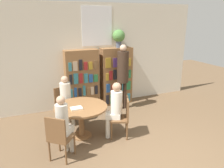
{
  "coord_description": "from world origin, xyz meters",
  "views": [
    {
      "loc": [
        -2.08,
        -2.87,
        2.57
      ],
      "look_at": [
        -0.14,
        1.76,
        1.05
      ],
      "focal_mm": 35.0,
      "sensor_mm": 36.0,
      "label": 1
    }
  ],
  "objects_px": {
    "chair_left_side": "(64,103)",
    "bookshelf_left": "(82,80)",
    "reading_table": "(81,111)",
    "seated_reader_back": "(64,123)",
    "chair_far_side": "(123,116)",
    "flower_vase": "(119,37)",
    "seated_reader_left": "(66,98)",
    "librarian_standing": "(123,70)",
    "bookshelf_right": "(116,76)",
    "chair_near_camera": "(59,136)",
    "seated_reader_right": "(115,107)"
  },
  "relations": [
    {
      "from": "bookshelf_right",
      "to": "bookshelf_left",
      "type": "bearing_deg",
      "value": 180.0
    },
    {
      "from": "seated_reader_right",
      "to": "seated_reader_back",
      "type": "height_order",
      "value": "seated_reader_right"
    },
    {
      "from": "flower_vase",
      "to": "seated_reader_left",
      "type": "bearing_deg",
      "value": -154.0
    },
    {
      "from": "chair_left_side",
      "to": "bookshelf_left",
      "type": "bearing_deg",
      "value": -147.91
    },
    {
      "from": "chair_near_camera",
      "to": "seated_reader_right",
      "type": "relative_size",
      "value": 0.71
    },
    {
      "from": "flower_vase",
      "to": "librarian_standing",
      "type": "distance_m",
      "value": 1.02
    },
    {
      "from": "chair_left_side",
      "to": "chair_far_side",
      "type": "distance_m",
      "value": 1.64
    },
    {
      "from": "reading_table",
      "to": "seated_reader_back",
      "type": "bearing_deg",
      "value": -130.71
    },
    {
      "from": "bookshelf_right",
      "to": "seated_reader_back",
      "type": "bearing_deg",
      "value": -133.41
    },
    {
      "from": "bookshelf_left",
      "to": "chair_far_side",
      "type": "height_order",
      "value": "bookshelf_left"
    },
    {
      "from": "seated_reader_left",
      "to": "seated_reader_back",
      "type": "relative_size",
      "value": 1.0
    },
    {
      "from": "bookshelf_left",
      "to": "librarian_standing",
      "type": "bearing_deg",
      "value": -25.47
    },
    {
      "from": "bookshelf_right",
      "to": "chair_far_side",
      "type": "xyz_separation_m",
      "value": [
        -0.7,
        -1.94,
        -0.35
      ]
    },
    {
      "from": "reading_table",
      "to": "librarian_standing",
      "type": "xyz_separation_m",
      "value": [
        1.52,
        1.08,
        0.56
      ]
    },
    {
      "from": "reading_table",
      "to": "chair_near_camera",
      "type": "height_order",
      "value": "chair_near_camera"
    },
    {
      "from": "bookshelf_left",
      "to": "flower_vase",
      "type": "height_order",
      "value": "flower_vase"
    },
    {
      "from": "reading_table",
      "to": "chair_far_side",
      "type": "height_order",
      "value": "chair_far_side"
    },
    {
      "from": "reading_table",
      "to": "librarian_standing",
      "type": "bearing_deg",
      "value": 35.39
    },
    {
      "from": "bookshelf_left",
      "to": "bookshelf_right",
      "type": "xyz_separation_m",
      "value": [
        1.08,
        -0.0,
        0.0
      ]
    },
    {
      "from": "flower_vase",
      "to": "chair_left_side",
      "type": "xyz_separation_m",
      "value": [
        -1.83,
        -0.7,
        -1.54
      ]
    },
    {
      "from": "chair_near_camera",
      "to": "chair_left_side",
      "type": "bearing_deg",
      "value": 117.0
    },
    {
      "from": "chair_left_side",
      "to": "librarian_standing",
      "type": "xyz_separation_m",
      "value": [
        1.73,
        0.19,
        0.66
      ]
    },
    {
      "from": "chair_left_side",
      "to": "chair_near_camera",
      "type": "bearing_deg",
      "value": 63.0
    },
    {
      "from": "flower_vase",
      "to": "seated_reader_left",
      "type": "distance_m",
      "value": 2.4
    },
    {
      "from": "reading_table",
      "to": "chair_left_side",
      "type": "xyz_separation_m",
      "value": [
        -0.21,
        0.89,
        -0.1
      ]
    },
    {
      "from": "librarian_standing",
      "to": "chair_near_camera",
      "type": "bearing_deg",
      "value": -140.04
    },
    {
      "from": "chair_far_side",
      "to": "librarian_standing",
      "type": "bearing_deg",
      "value": -2.5
    },
    {
      "from": "seated_reader_left",
      "to": "chair_left_side",
      "type": "bearing_deg",
      "value": -90.0
    },
    {
      "from": "flower_vase",
      "to": "librarian_standing",
      "type": "relative_size",
      "value": 0.28
    },
    {
      "from": "bookshelf_right",
      "to": "flower_vase",
      "type": "bearing_deg",
      "value": 3.71
    },
    {
      "from": "flower_vase",
      "to": "reading_table",
      "type": "relative_size",
      "value": 0.45
    },
    {
      "from": "seated_reader_left",
      "to": "librarian_standing",
      "type": "distance_m",
      "value": 1.79
    },
    {
      "from": "bookshelf_left",
      "to": "seated_reader_right",
      "type": "height_order",
      "value": "bookshelf_left"
    },
    {
      "from": "flower_vase",
      "to": "reading_table",
      "type": "xyz_separation_m",
      "value": [
        -1.62,
        -1.59,
        -1.45
      ]
    },
    {
      "from": "seated_reader_right",
      "to": "bookshelf_right",
      "type": "bearing_deg",
      "value": -2.16
    },
    {
      "from": "flower_vase",
      "to": "librarian_standing",
      "type": "height_order",
      "value": "flower_vase"
    },
    {
      "from": "reading_table",
      "to": "chair_far_side",
      "type": "relative_size",
      "value": 1.28
    },
    {
      "from": "chair_left_side",
      "to": "seated_reader_right",
      "type": "relative_size",
      "value": 0.71
    },
    {
      "from": "bookshelf_right",
      "to": "chair_near_camera",
      "type": "distance_m",
      "value": 3.15
    },
    {
      "from": "bookshelf_right",
      "to": "seated_reader_left",
      "type": "bearing_deg",
      "value": -153.17
    },
    {
      "from": "bookshelf_right",
      "to": "reading_table",
      "type": "height_order",
      "value": "bookshelf_right"
    },
    {
      "from": "chair_left_side",
      "to": "reading_table",
      "type": "bearing_deg",
      "value": 90.0
    },
    {
      "from": "reading_table",
      "to": "seated_reader_back",
      "type": "relative_size",
      "value": 0.94
    },
    {
      "from": "chair_far_side",
      "to": "seated_reader_back",
      "type": "distance_m",
      "value": 1.35
    },
    {
      "from": "bookshelf_left",
      "to": "seated_reader_left",
      "type": "height_order",
      "value": "bookshelf_left"
    },
    {
      "from": "chair_near_camera",
      "to": "seated_reader_back",
      "type": "height_order",
      "value": "seated_reader_back"
    },
    {
      "from": "chair_far_side",
      "to": "seated_reader_right",
      "type": "bearing_deg",
      "value": 90.0
    },
    {
      "from": "seated_reader_left",
      "to": "seated_reader_right",
      "type": "relative_size",
      "value": 0.98
    },
    {
      "from": "bookshelf_left",
      "to": "seated_reader_back",
      "type": "height_order",
      "value": "bookshelf_left"
    },
    {
      "from": "reading_table",
      "to": "chair_left_side",
      "type": "distance_m",
      "value": 0.92
    }
  ]
}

